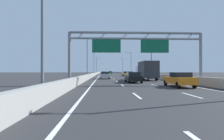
{
  "coord_description": "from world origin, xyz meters",
  "views": [
    {
      "loc": [
        -3.98,
        -0.07,
        1.6
      ],
      "look_at": [
        -0.65,
        71.82,
        1.97
      ],
      "focal_mm": 31.39,
      "sensor_mm": 36.0,
      "label": 1
    }
  ],
  "objects_px": {
    "streetlamp_right_far": "(130,62)",
    "silver_car": "(105,75)",
    "sign_gantry": "(135,44)",
    "box_truck": "(147,70)",
    "streetlamp_right_mid": "(151,55)",
    "streetlamp_left_near": "(46,9)",
    "streetlamp_left_distant": "(97,65)",
    "streetlamp_left_mid": "(88,55)",
    "white_car": "(104,73)",
    "black_car": "(133,77)",
    "red_car": "(130,74)",
    "streetlamp_right_distant": "(122,65)",
    "streetlamp_left_far": "(95,62)",
    "green_car": "(110,73)",
    "orange_car": "(179,79)",
    "yellow_car": "(125,74)"
  },
  "relations": [
    {
      "from": "streetlamp_right_far",
      "to": "silver_car",
      "type": "relative_size",
      "value": 2.3
    },
    {
      "from": "streetlamp_right_distant",
      "to": "silver_car",
      "type": "relative_size",
      "value": 2.3
    },
    {
      "from": "streetlamp_left_mid",
      "to": "white_car",
      "type": "height_order",
      "value": "streetlamp_left_mid"
    },
    {
      "from": "streetlamp_left_near",
      "to": "streetlamp_left_far",
      "type": "xyz_separation_m",
      "value": [
        0.0,
        68.72,
        0.0
      ]
    },
    {
      "from": "sign_gantry",
      "to": "streetlamp_left_near",
      "type": "relative_size",
      "value": 1.71
    },
    {
      "from": "streetlamp_left_near",
      "to": "streetlamp_left_distant",
      "type": "distance_m",
      "value": 103.07
    },
    {
      "from": "sign_gantry",
      "to": "box_truck",
      "type": "distance_m",
      "value": 11.87
    },
    {
      "from": "green_car",
      "to": "streetlamp_right_far",
      "type": "bearing_deg",
      "value": -73.94
    },
    {
      "from": "streetlamp_right_far",
      "to": "orange_car",
      "type": "xyz_separation_m",
      "value": [
        -3.8,
        -61.59,
        -4.64
      ]
    },
    {
      "from": "streetlamp_right_far",
      "to": "orange_car",
      "type": "bearing_deg",
      "value": -93.53
    },
    {
      "from": "streetlamp_right_far",
      "to": "yellow_car",
      "type": "height_order",
      "value": "streetlamp_right_far"
    },
    {
      "from": "streetlamp_left_distant",
      "to": "white_car",
      "type": "distance_m",
      "value": 39.5
    },
    {
      "from": "sign_gantry",
      "to": "black_car",
      "type": "distance_m",
      "value": 5.32
    },
    {
      "from": "red_car",
      "to": "black_car",
      "type": "height_order",
      "value": "red_car"
    },
    {
      "from": "streetlamp_left_far",
      "to": "red_car",
      "type": "bearing_deg",
      "value": -66.34
    },
    {
      "from": "silver_car",
      "to": "box_truck",
      "type": "distance_m",
      "value": 9.14
    },
    {
      "from": "streetlamp_right_mid",
      "to": "black_car",
      "type": "bearing_deg",
      "value": -110.17
    },
    {
      "from": "sign_gantry",
      "to": "streetlamp_right_distant",
      "type": "height_order",
      "value": "streetlamp_right_distant"
    },
    {
      "from": "streetlamp_right_far",
      "to": "green_car",
      "type": "height_order",
      "value": "streetlamp_right_far"
    },
    {
      "from": "yellow_car",
      "to": "white_car",
      "type": "xyz_separation_m",
      "value": [
        -7.01,
        11.57,
        -0.0
      ]
    },
    {
      "from": "streetlamp_left_distant",
      "to": "orange_car",
      "type": "bearing_deg",
      "value": -83.38
    },
    {
      "from": "streetlamp_left_distant",
      "to": "yellow_car",
      "type": "relative_size",
      "value": 2.25
    },
    {
      "from": "yellow_car",
      "to": "streetlamp_left_near",
      "type": "bearing_deg",
      "value": -101.8
    },
    {
      "from": "black_car",
      "to": "red_car",
      "type": "bearing_deg",
      "value": 83.05
    },
    {
      "from": "sign_gantry",
      "to": "box_truck",
      "type": "relative_size",
      "value": 2.02
    },
    {
      "from": "streetlamp_right_mid",
      "to": "streetlamp_left_distant",
      "type": "height_order",
      "value": "same"
    },
    {
      "from": "streetlamp_left_far",
      "to": "orange_car",
      "type": "distance_m",
      "value": 62.76
    },
    {
      "from": "silver_car",
      "to": "black_car",
      "type": "xyz_separation_m",
      "value": [
        3.75,
        -12.81,
        -0.02
      ]
    },
    {
      "from": "streetlamp_left_far",
      "to": "red_car",
      "type": "xyz_separation_m",
      "value": [
        11.15,
        -25.45,
        -4.66
      ]
    },
    {
      "from": "silver_car",
      "to": "green_car",
      "type": "distance_m",
      "value": 67.31
    },
    {
      "from": "streetlamp_left_far",
      "to": "streetlamp_right_distant",
      "type": "bearing_deg",
      "value": 66.51
    },
    {
      "from": "streetlamp_left_near",
      "to": "streetlamp_left_distant",
      "type": "bearing_deg",
      "value": 90.0
    },
    {
      "from": "streetlamp_left_mid",
      "to": "streetlamp_right_far",
      "type": "xyz_separation_m",
      "value": [
        14.93,
        34.36,
        0.0
      ]
    },
    {
      "from": "streetlamp_left_distant",
      "to": "red_car",
      "type": "height_order",
      "value": "streetlamp_left_distant"
    },
    {
      "from": "streetlamp_left_near",
      "to": "streetlamp_right_distant",
      "type": "height_order",
      "value": "same"
    },
    {
      "from": "streetlamp_left_distant",
      "to": "sign_gantry",
      "type": "bearing_deg",
      "value": -85.45
    },
    {
      "from": "streetlamp_right_mid",
      "to": "streetlamp_right_distant",
      "type": "xyz_separation_m",
      "value": [
        0.0,
        68.72,
        0.0
      ]
    },
    {
      "from": "streetlamp_right_far",
      "to": "white_car",
      "type": "distance_m",
      "value": 12.81
    },
    {
      "from": "streetlamp_left_far",
      "to": "orange_car",
      "type": "relative_size",
      "value": 2.04
    },
    {
      "from": "streetlamp_left_far",
      "to": "green_car",
      "type": "bearing_deg",
      "value": 73.83
    },
    {
      "from": "box_truck",
      "to": "streetlamp_right_mid",
      "type": "bearing_deg",
      "value": 73.23
    },
    {
      "from": "silver_car",
      "to": "box_truck",
      "type": "bearing_deg",
      "value": -36.66
    },
    {
      "from": "sign_gantry",
      "to": "white_car",
      "type": "bearing_deg",
      "value": 93.64
    },
    {
      "from": "silver_car",
      "to": "black_car",
      "type": "bearing_deg",
      "value": -73.67
    },
    {
      "from": "streetlamp_left_distant",
      "to": "white_car",
      "type": "height_order",
      "value": "streetlamp_left_distant"
    },
    {
      "from": "yellow_car",
      "to": "box_truck",
      "type": "relative_size",
      "value": 0.52
    },
    {
      "from": "streetlamp_left_distant",
      "to": "black_car",
      "type": "relative_size",
      "value": 2.07
    },
    {
      "from": "streetlamp_left_mid",
      "to": "silver_car",
      "type": "bearing_deg",
      "value": -60.98
    },
    {
      "from": "black_car",
      "to": "green_car",
      "type": "height_order",
      "value": "green_car"
    },
    {
      "from": "streetlamp_left_far",
      "to": "green_car",
      "type": "xyz_separation_m",
      "value": [
        7.49,
        25.84,
        -4.62
      ]
    }
  ]
}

